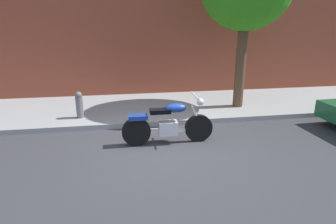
{
  "coord_description": "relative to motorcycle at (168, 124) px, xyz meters",
  "views": [
    {
      "loc": [
        -0.86,
        -5.87,
        2.74
      ],
      "look_at": [
        0.16,
        0.24,
        0.78
      ],
      "focal_mm": 30.12,
      "sensor_mm": 36.0,
      "label": 1
    }
  ],
  "objects": [
    {
      "name": "motorcycle",
      "position": [
        0.0,
        0.0,
        0.0
      ],
      "size": [
        2.16,
        0.7,
        1.16
      ],
      "color": "black",
      "rests_on": "ground"
    },
    {
      "name": "sidewalk",
      "position": [
        -0.16,
        2.81,
        -0.4
      ],
      "size": [
        18.16,
        3.34,
        0.14
      ],
      "primitive_type": "cube",
      "color": "#989898",
      "rests_on": "ground"
    },
    {
      "name": "fire_hydrant",
      "position": [
        -2.24,
        1.87,
        -0.02
      ],
      "size": [
        0.2,
        0.2,
        0.91
      ],
      "color": "slate",
      "rests_on": "ground"
    },
    {
      "name": "ground_plane",
      "position": [
        -0.16,
        -0.24,
        -0.47
      ],
      "size": [
        60.0,
        60.0,
        0.0
      ],
      "primitive_type": "plane",
      "color": "#38383D"
    }
  ]
}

